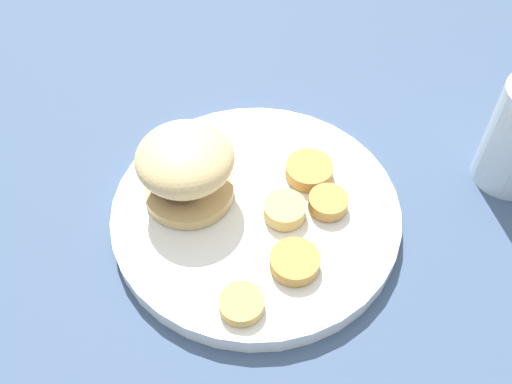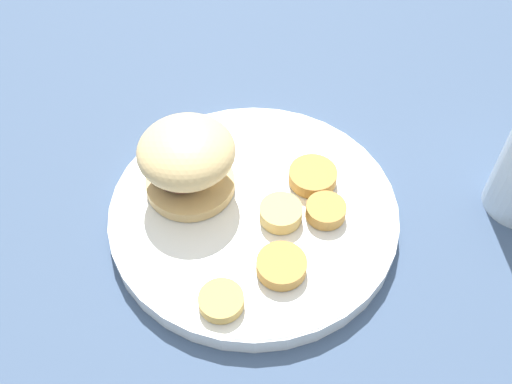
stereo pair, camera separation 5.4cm
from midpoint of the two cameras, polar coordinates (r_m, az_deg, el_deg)
ground_plane at (r=0.65m, az=2.39°, el=-2.78°), size 4.00×4.00×0.00m
dinner_plate at (r=0.64m, az=2.42°, el=-2.11°), size 0.31×0.31×0.02m
sandwich at (r=0.62m, az=-3.95°, el=3.03°), size 0.13×0.10×0.08m
potato_round_0 at (r=0.62m, az=5.11°, el=-2.14°), size 0.04×0.04×0.02m
potato_round_1 at (r=0.63m, az=9.35°, el=-1.89°), size 0.04×0.04×0.01m
potato_round_2 at (r=0.59m, az=5.36°, el=-7.16°), size 0.05×0.05×0.01m
potato_round_3 at (r=0.66m, az=8.00°, el=1.38°), size 0.05×0.05×0.01m
potato_round_4 at (r=0.57m, az=-0.30°, el=-10.48°), size 0.04×0.04×0.01m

